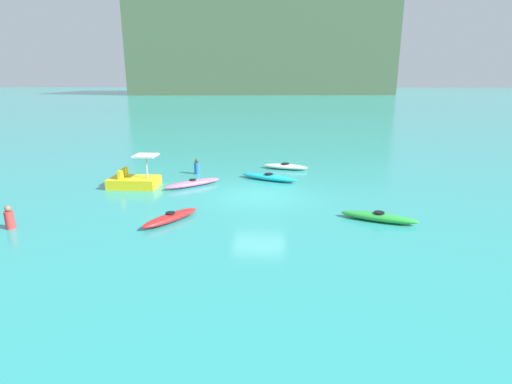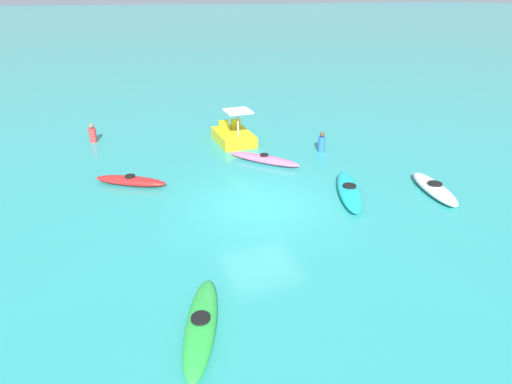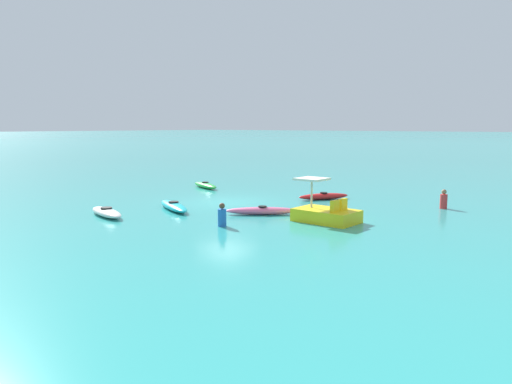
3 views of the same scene
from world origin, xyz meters
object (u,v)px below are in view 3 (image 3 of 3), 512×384
object	(u,v)px
kayak_white	(106,212)
pedal_boat_yellow	(326,213)
person_by_kayaks	(222,216)
kayak_green	(205,185)
kayak_pink	(262,211)
kayak_cyan	(174,206)
person_near_shore	(444,200)
kayak_red	(324,196)

from	to	relation	value
kayak_white	pedal_boat_yellow	xyz separation A→B (m)	(-7.65, -4.80, 0.17)
person_by_kayaks	kayak_green	bearing A→B (deg)	-41.10
kayak_pink	person_by_kayaks	bearing A→B (deg)	97.53
kayak_cyan	kayak_pink	size ratio (longest dim) A/B	1.21
pedal_boat_yellow	person_near_shore	size ratio (longest dim) A/B	2.79
kayak_green	pedal_boat_yellow	distance (m)	12.03
kayak_white	kayak_red	distance (m)	10.72
kayak_green	kayak_pink	bearing A→B (deg)	150.36
kayak_white	kayak_cyan	distance (m)	3.00
kayak_pink	kayak_red	bearing A→B (deg)	-86.62
pedal_boat_yellow	kayak_red	bearing A→B (deg)	-57.03
kayak_white	person_by_kayaks	size ratio (longest dim) A/B	3.25
kayak_cyan	kayak_green	world-z (taller)	same
kayak_pink	pedal_boat_yellow	world-z (taller)	pedal_boat_yellow
person_near_shore	kayak_red	bearing A→B (deg)	11.23
pedal_boat_yellow	person_near_shore	world-z (taller)	pedal_boat_yellow
kayak_red	kayak_green	bearing A→B (deg)	4.25
kayak_white	kayak_red	xyz separation A→B (m)	(-4.43, -9.76, -0.00)
kayak_red	pedal_boat_yellow	distance (m)	5.92
kayak_green	kayak_red	size ratio (longest dim) A/B	1.13
kayak_pink	person_by_kayaks	world-z (taller)	person_by_kayaks
kayak_red	kayak_pink	size ratio (longest dim) A/B	0.95
kayak_red	kayak_pink	distance (m)	5.33
kayak_white	kayak_cyan	bearing A→B (deg)	-107.46
kayak_cyan	pedal_boat_yellow	world-z (taller)	pedal_boat_yellow
kayak_green	person_near_shore	world-z (taller)	person_near_shore
person_near_shore	person_by_kayaks	world-z (taller)	same
kayak_cyan	person_near_shore	xyz separation A→B (m)	(-9.18, -8.03, 0.22)
kayak_white	person_near_shore	size ratio (longest dim) A/B	3.25
kayak_red	person_by_kayaks	size ratio (longest dim) A/B	2.94
kayak_cyan	person_by_kayaks	xyz separation A→B (m)	(-4.22, 1.26, 0.22)
kayak_pink	pedal_boat_yellow	xyz separation A→B (m)	(-2.91, -0.35, 0.17)
kayak_white	pedal_boat_yellow	bearing A→B (deg)	-147.90
kayak_green	kayak_white	bearing A→B (deg)	111.23
kayak_white	kayak_green	bearing A→B (deg)	-68.77
kayak_white	kayak_red	world-z (taller)	same
kayak_green	person_by_kayaks	size ratio (longest dim) A/B	3.32
pedal_boat_yellow	person_by_kayaks	world-z (taller)	pedal_boat_yellow
kayak_red	person_near_shore	bearing A→B (deg)	-168.77
kayak_cyan	kayak_pink	distance (m)	4.16
kayak_white	person_near_shore	xyz separation A→B (m)	(-10.08, -10.89, 0.22)
kayak_green	kayak_pink	xyz separation A→B (m)	(-8.30, 4.72, -0.00)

